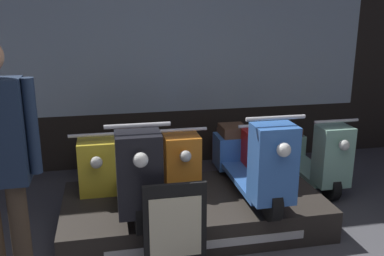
{
  "coord_description": "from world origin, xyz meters",
  "views": [
    {
      "loc": [
        -0.87,
        -2.01,
        1.99
      ],
      "look_at": [
        -0.05,
        1.97,
        0.84
      ],
      "focal_mm": 40.0,
      "sensor_mm": 36.0,
      "label": 1
    }
  ],
  "objects_px": {
    "scooter_backrow_0": "(99,170)",
    "scooter_backrow_3": "(310,154)",
    "scooter_backrow_2": "(244,159)",
    "price_sign_board": "(175,233)",
    "scooter_display_left": "(135,169)",
    "scooter_backrow_1": "(174,164)",
    "scooter_display_right": "(252,160)"
  },
  "relations": [
    {
      "from": "scooter_backrow_0",
      "to": "scooter_backrow_3",
      "type": "bearing_deg",
      "value": 0.0
    },
    {
      "from": "scooter_backrow_1",
      "to": "price_sign_board",
      "type": "relative_size",
      "value": 1.92
    },
    {
      "from": "scooter_display_left",
      "to": "scooter_backrow_1",
      "type": "xyz_separation_m",
      "value": [
        0.48,
        0.82,
        -0.29
      ]
    },
    {
      "from": "scooter_backrow_1",
      "to": "scooter_backrow_3",
      "type": "distance_m",
      "value": 1.61
    },
    {
      "from": "scooter_backrow_0",
      "to": "price_sign_board",
      "type": "height_order",
      "value": "scooter_backrow_0"
    },
    {
      "from": "scooter_backrow_0",
      "to": "scooter_backrow_2",
      "type": "relative_size",
      "value": 1.0
    },
    {
      "from": "scooter_backrow_1",
      "to": "scooter_backrow_3",
      "type": "xyz_separation_m",
      "value": [
        1.61,
        0.0,
        0.0
      ]
    },
    {
      "from": "price_sign_board",
      "to": "scooter_display_right",
      "type": "bearing_deg",
      "value": 41.89
    },
    {
      "from": "scooter_display_left",
      "to": "scooter_backrow_0",
      "type": "height_order",
      "value": "scooter_display_left"
    },
    {
      "from": "scooter_display_left",
      "to": "scooter_backrow_3",
      "type": "distance_m",
      "value": 2.26
    },
    {
      "from": "scooter_backrow_3",
      "to": "scooter_backrow_0",
      "type": "bearing_deg",
      "value": 180.0
    },
    {
      "from": "scooter_display_left",
      "to": "price_sign_board",
      "type": "distance_m",
      "value": 0.82
    },
    {
      "from": "scooter_display_right",
      "to": "scooter_display_left",
      "type": "bearing_deg",
      "value": 180.0
    },
    {
      "from": "scooter_display_left",
      "to": "scooter_display_right",
      "type": "distance_m",
      "value": 1.07
    },
    {
      "from": "scooter_backrow_1",
      "to": "price_sign_board",
      "type": "xyz_separation_m",
      "value": [
        -0.25,
        -1.58,
        0.06
      ]
    },
    {
      "from": "scooter_backrow_0",
      "to": "price_sign_board",
      "type": "bearing_deg",
      "value": -70.62
    },
    {
      "from": "scooter_backrow_2",
      "to": "scooter_display_left",
      "type": "bearing_deg",
      "value": -147.3
    },
    {
      "from": "scooter_display_right",
      "to": "price_sign_board",
      "type": "distance_m",
      "value": 1.15
    },
    {
      "from": "price_sign_board",
      "to": "scooter_backrow_3",
      "type": "bearing_deg",
      "value": 40.34
    },
    {
      "from": "scooter_backrow_2",
      "to": "price_sign_board",
      "type": "relative_size",
      "value": 1.92
    },
    {
      "from": "scooter_display_left",
      "to": "scooter_backrow_3",
      "type": "height_order",
      "value": "scooter_display_left"
    },
    {
      "from": "scooter_backrow_3",
      "to": "scooter_backrow_1",
      "type": "bearing_deg",
      "value": 180.0
    },
    {
      "from": "scooter_display_right",
      "to": "scooter_backrow_2",
      "type": "bearing_deg",
      "value": 75.61
    },
    {
      "from": "scooter_display_left",
      "to": "price_sign_board",
      "type": "relative_size",
      "value": 1.92
    },
    {
      "from": "scooter_display_left",
      "to": "scooter_backrow_1",
      "type": "height_order",
      "value": "scooter_display_left"
    },
    {
      "from": "scooter_display_right",
      "to": "scooter_backrow_0",
      "type": "distance_m",
      "value": 1.65
    },
    {
      "from": "scooter_display_left",
      "to": "scooter_backrow_1",
      "type": "relative_size",
      "value": 1.0
    },
    {
      "from": "scooter_backrow_1",
      "to": "scooter_backrow_2",
      "type": "xyz_separation_m",
      "value": [
        0.8,
        0.0,
        0.0
      ]
    },
    {
      "from": "scooter_display_right",
      "to": "scooter_backrow_1",
      "type": "height_order",
      "value": "scooter_display_right"
    },
    {
      "from": "scooter_backrow_1",
      "to": "scooter_backrow_0",
      "type": "bearing_deg",
      "value": 180.0
    },
    {
      "from": "scooter_display_right",
      "to": "scooter_backrow_0",
      "type": "height_order",
      "value": "scooter_display_right"
    },
    {
      "from": "scooter_backrow_0",
      "to": "price_sign_board",
      "type": "distance_m",
      "value": 1.67
    }
  ]
}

